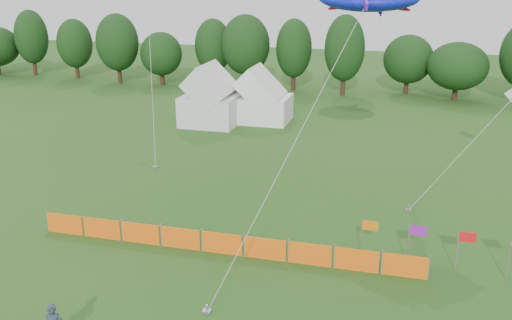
% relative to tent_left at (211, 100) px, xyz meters
% --- Properties ---
extents(treeline, '(104.57, 8.78, 8.36)m').
position_rel_tent_left_xyz_m(treeline, '(11.77, 15.42, 2.16)').
color(treeline, '#382314').
rests_on(treeline, ground).
extents(tent_left, '(4.54, 4.54, 4.01)m').
position_rel_tent_left_xyz_m(tent_left, '(0.00, 0.00, 0.00)').
color(tent_left, silver).
rests_on(tent_left, ground).
extents(tent_right, '(4.99, 4.00, 3.53)m').
position_rel_tent_left_xyz_m(tent_right, '(3.70, 1.99, -0.24)').
color(tent_right, white).
rests_on(tent_right, ground).
extents(barrier_fence, '(17.90, 0.06, 1.00)m').
position_rel_tent_left_xyz_m(barrier_fence, '(8.09, -21.74, -1.52)').
color(barrier_fence, orange).
rests_on(barrier_fence, ground).
extents(flag_row, '(6.73, 0.38, 2.01)m').
position_rel_tent_left_xyz_m(flag_row, '(17.36, -20.68, -0.73)').
color(flag_row, gray).
rests_on(flag_row, ground).
extents(small_kite_white, '(6.44, 7.20, 5.82)m').
position_rel_tent_left_xyz_m(small_kite_white, '(20.33, -9.45, 1.80)').
color(small_kite_white, white).
rests_on(small_kite_white, ground).
extents(small_kite_dark, '(4.89, 9.67, 11.73)m').
position_rel_tent_left_xyz_m(small_kite_dark, '(-2.25, -6.28, 4.29)').
color(small_kite_dark, black).
rests_on(small_kite_dark, ground).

